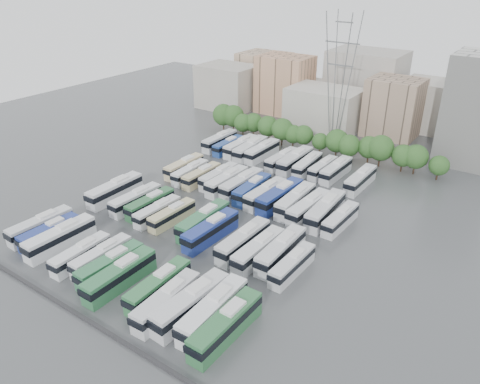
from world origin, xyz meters
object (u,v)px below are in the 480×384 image
Objects in this scene: bus_r0_s12 at (213,310)px; bus_r2_s9 at (280,196)px; bus_r2_s6 at (242,184)px; bus_r0_s2 at (60,238)px; bus_r1_s13 at (292,265)px; bus_r2_s12 at (325,210)px; bus_r2_s8 at (265,194)px; bus_r2_s10 at (295,201)px; bus_r1_s4 at (157,211)px; bus_r2_s1 at (184,166)px; bus_r1_s2 at (136,199)px; bus_r2_s7 at (252,189)px; bus_r0_s6 at (111,265)px; bus_r3_s10 at (336,170)px; bus_r1_s0 at (115,190)px; bus_r1_s8 at (211,230)px; bus_r3_s9 at (323,168)px; bus_r3_s3 at (250,149)px; bus_r2_s3 at (202,175)px; bus_r0_s0 at (40,226)px; bus_r2_s2 at (190,172)px; bus_r0_s5 at (102,256)px; bus_r0_s4 at (81,254)px; bus_r0_s13 at (226,325)px; bus_r0_s10 at (167,301)px; bus_r3_s12 at (360,179)px; bus_r0_s11 at (191,303)px; electricity_pylon at (339,75)px; bus_r1_s11 at (259,250)px; bus_r3_s0 at (220,141)px; bus_r3_s6 at (282,159)px; bus_r3_s7 at (295,160)px; bus_r0_s9 at (159,286)px; apartment_tower at (477,110)px; bus_r1_s10 at (243,241)px; bus_r0_s1 at (49,232)px; bus_r1_s12 at (281,250)px; bus_r0_s7 at (120,275)px; bus_r3_s4 at (262,151)px; bus_r2_s5 at (227,181)px; bus_r3_s1 at (228,145)px; bus_r1_s3 at (150,204)px; bus_r3_s2 at (241,146)px.

bus_r2_s9 is at bearing 103.95° from bus_r0_s12.
bus_r0_s12 is 1.06× the size of bus_r2_s6.
bus_r2_s9 reaches higher than bus_r0_s2.
bus_r1_s13 is 19.02m from bus_r2_s12.
bus_r2_s10 is (6.69, 0.61, 0.12)m from bus_r2_s8.
bus_r1_s4 is 21.55m from bus_r2_s1.
bus_r1_s2 is 0.99× the size of bus_r2_s7.
bus_r2_s10 is at bearing 71.71° from bus_r0_s6.
bus_r2_s1 is 34.93m from bus_r3_s10.
bus_r1_s0 is 48.98m from bus_r3_s10.
bus_r1_s8 is 37.29m from bus_r3_s9.
bus_r2_s3 is at bearing -93.53° from bus_r3_s3.
bus_r0_s2 is 0.96× the size of bus_r2_s9.
bus_r2_s3 is at bearing 76.20° from bus_r0_s0.
bus_r2_s2 is at bearing -176.38° from bus_r2_s8.
bus_r0_s5 is 0.88× the size of bus_r2_s6.
bus_r0_s13 is (29.52, 0.09, 0.33)m from bus_r0_s4.
bus_r0_s10 is 1.02× the size of bus_r3_s12.
bus_r0_s11 is 48.89m from bus_r2_s1.
electricity_pylon reaches higher than bus_r1_s11.
bus_r3_s3 is at bearing 118.78° from bus_r0_s11.
bus_r3_s0 is at bearing -178.88° from bus_r3_s10.
bus_r2_s12 is at bearing -38.97° from bus_r3_s6.
bus_r0_s6 is 0.91× the size of bus_r3_s7.
bus_r0_s9 is at bearing -59.36° from bus_r2_s3.
bus_r0_s4 is at bearing -141.87° from bus_r1_s11.
bus_r1_s0 is 1.21× the size of bus_r1_s13.
apartment_tower is 2.06× the size of bus_r0_s10.
bus_r1_s10 is at bearing 169.59° from bus_r1_s11.
bus_r0_s1 is (-20.23, -73.29, -16.91)m from electricity_pylon.
apartment_tower is at bearing 60.53° from bus_r0_s4.
bus_r1_s12 is (6.73, 1.20, 0.02)m from bus_r1_s10.
bus_r0_s7 is at bearing -171.91° from bus_r0_s11.
bus_r2_s2 is 25.08m from bus_r3_s7.
bus_r2_s2 is 22.51m from bus_r3_s6.
bus_r0_s0 is at bearing -102.73° from bus_r3_s4.
bus_r3_s3 is at bearing 91.08° from bus_r0_s4.
bus_r2_s7 is (16.29, 34.98, -0.17)m from bus_r0_s2.
bus_r3_s4 is (-3.35, 19.28, -0.02)m from bus_r2_s5.
bus_r2_s7 is 1.04× the size of bus_r3_s6.
bus_r2_s9 reaches higher than bus_r2_s3.
bus_r2_s6 is at bearing -46.68° from bus_r3_s1.
bus_r3_s4 is (-9.87, 19.28, 0.06)m from bus_r2_s7.
bus_r3_s4 is at bearing 86.49° from bus_r1_s3.
bus_r2_s5 is 13.15m from bus_r2_s9.
bus_r3_s6 is at bearing -6.39° from bus_r3_s2.
bus_r0_s1 is 29.88m from bus_r0_s10.
bus_r2_s7 is (9.63, 18.15, 0.19)m from bus_r1_s4.
bus_r2_s3 is (9.62, 33.95, -0.16)m from bus_r0_s0.
bus_r1_s2 is 31.85m from bus_r2_s10.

